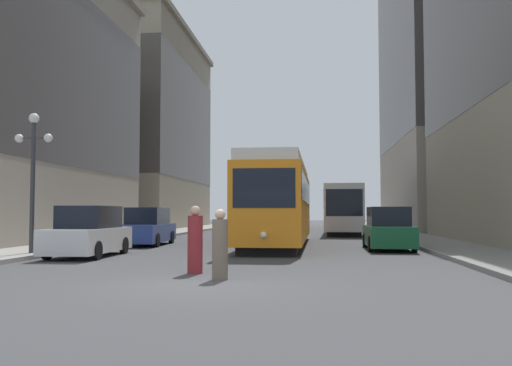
# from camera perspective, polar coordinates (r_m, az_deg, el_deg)

# --- Properties ---
(ground_plane) EXTENTS (200.00, 200.00, 0.00)m
(ground_plane) POSITION_cam_1_polar(r_m,az_deg,el_deg) (12.09, -6.07, -10.61)
(ground_plane) COLOR #424244
(sidewalk_left) EXTENTS (3.00, 120.00, 0.15)m
(sidewalk_left) POSITION_cam_1_polar(r_m,az_deg,el_deg) (52.88, -5.75, -4.72)
(sidewalk_left) COLOR gray
(sidewalk_left) RESTS_ON ground
(sidewalk_right) EXTENTS (3.00, 120.00, 0.15)m
(sidewalk_right) POSITION_cam_1_polar(r_m,az_deg,el_deg) (52.07, 12.73, -4.69)
(sidewalk_right) COLOR gray
(sidewalk_right) RESTS_ON ground
(streetcar) EXTENTS (2.76, 14.49, 3.89)m
(streetcar) POSITION_cam_1_polar(r_m,az_deg,el_deg) (26.20, 2.44, -1.97)
(streetcar) COLOR black
(streetcar) RESTS_ON ground
(transit_bus) EXTENTS (3.00, 11.16, 3.45)m
(transit_bus) POSITION_cam_1_polar(r_m,az_deg,el_deg) (40.26, 9.09, -2.54)
(transit_bus) COLOR black
(transit_bus) RESTS_ON ground
(parked_car_left_near) EXTENTS (2.06, 5.05, 1.82)m
(parked_car_left_near) POSITION_cam_1_polar(r_m,az_deg,el_deg) (27.16, -11.28, -4.60)
(parked_car_left_near) COLOR black
(parked_car_left_near) RESTS_ON ground
(parked_car_left_mid) EXTENTS (2.00, 4.65, 1.82)m
(parked_car_left_mid) POSITION_cam_1_polar(r_m,az_deg,el_deg) (20.67, -17.06, -5.02)
(parked_car_left_mid) COLOR black
(parked_car_left_mid) RESTS_ON ground
(parked_car_right_far) EXTENTS (1.93, 4.67, 1.82)m
(parked_car_right_far) POSITION_cam_1_polar(r_m,az_deg,el_deg) (23.96, 13.61, -4.78)
(parked_car_right_far) COLOR black
(parked_car_right_far) RESTS_ON ground
(pedestrian_crossing_near) EXTENTS (0.39, 0.39, 1.76)m
(pedestrian_crossing_near) POSITION_cam_1_polar(r_m,az_deg,el_deg) (14.37, -6.37, -6.13)
(pedestrian_crossing_near) COLOR maroon
(pedestrian_crossing_near) RESTS_ON ground
(pedestrian_crossing_far) EXTENTS (0.37, 0.37, 1.67)m
(pedestrian_crossing_far) POSITION_cam_1_polar(r_m,az_deg,el_deg) (13.00, -3.78, -6.66)
(pedestrian_crossing_far) COLOR #6B5B4C
(pedestrian_crossing_far) RESTS_ON ground
(lamp_post_left_near) EXTENTS (1.41, 0.36, 5.00)m
(lamp_post_left_near) POSITION_cam_1_polar(r_m,az_deg,el_deg) (21.11, -22.25, 2.25)
(lamp_post_left_near) COLOR #333338
(lamp_post_left_near) RESTS_ON sidewalk_left
(building_left_corner) EXTENTS (12.41, 21.65, 19.62)m
(building_left_corner) POSITION_cam_1_polar(r_m,az_deg,el_deg) (56.87, -12.74, 5.57)
(building_left_corner) COLOR gray
(building_left_corner) RESTS_ON ground
(building_right_midblock) EXTENTS (15.93, 22.99, 32.14)m
(building_right_midblock) POSITION_cam_1_polar(r_m,az_deg,el_deg) (56.01, 22.09, 12.65)
(building_right_midblock) COLOR #A89E8E
(building_right_midblock) RESTS_ON ground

